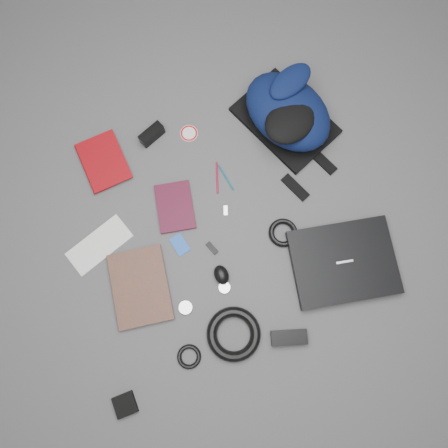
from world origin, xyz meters
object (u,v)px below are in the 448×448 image
object	(u,v)px
textbook_red	(84,170)
comic_book	(113,293)
laptop	(343,262)
compact_camera	(152,134)
backpack	(288,112)
power_brick	(289,338)
pouch	(125,405)
dvd_case	(175,207)
mouse	(221,275)

from	to	relation	value
textbook_red	comic_book	size ratio (longest dim) A/B	0.78
laptop	compact_camera	world-z (taller)	compact_camera
textbook_red	compact_camera	world-z (taller)	compact_camera
backpack	comic_book	xyz separation A→B (m)	(-0.89, -0.42, -0.08)
comic_book	power_brick	size ratio (longest dim) A/B	2.20
compact_camera	comic_book	bearing A→B (deg)	-144.35
comic_book	pouch	size ratio (longest dim) A/B	3.77
comic_book	compact_camera	world-z (taller)	compact_camera
backpack	textbook_red	xyz separation A→B (m)	(-0.84, 0.10, -0.08)
dvd_case	mouse	world-z (taller)	mouse
laptop	pouch	size ratio (longest dim) A/B	5.06
compact_camera	pouch	distance (m)	1.04
laptop	mouse	size ratio (longest dim) A/B	5.13
textbook_red	laptop	bearing A→B (deg)	-45.00
pouch	laptop	bearing A→B (deg)	10.94
textbook_red	compact_camera	distance (m)	0.31
comic_book	dvd_case	size ratio (longest dim) A/B	1.47
laptop	compact_camera	size ratio (longest dim) A/B	3.66
laptop	dvd_case	xyz separation A→B (m)	(-0.53, 0.45, -0.01)
compact_camera	dvd_case	bearing A→B (deg)	-114.49
comic_book	laptop	bearing A→B (deg)	-5.03
pouch	backpack	bearing A→B (deg)	39.81
laptop	pouch	distance (m)	0.97
laptop	dvd_case	world-z (taller)	laptop
compact_camera	pouch	size ratio (longest dim) A/B	1.38
power_brick	comic_book	bearing A→B (deg)	162.77
backpack	mouse	world-z (taller)	backpack
laptop	textbook_red	distance (m)	1.09
laptop	power_brick	distance (m)	0.35
backpack	dvd_case	xyz separation A→B (m)	(-0.55, -0.18, -0.08)
dvd_case	compact_camera	xyz separation A→B (m)	(0.02, 0.31, 0.02)
backpack	pouch	distance (m)	1.27
laptop	backpack	bearing A→B (deg)	99.43
backpack	laptop	bearing A→B (deg)	-114.33
laptop	power_brick	world-z (taller)	laptop
textbook_red	mouse	distance (m)	0.70
power_brick	mouse	bearing A→B (deg)	133.92
comic_book	pouch	bearing A→B (deg)	-93.09
comic_book	compact_camera	size ratio (longest dim) A/B	2.73
dvd_case	compact_camera	size ratio (longest dim) A/B	1.86
dvd_case	laptop	bearing A→B (deg)	-28.75
compact_camera	pouch	bearing A→B (deg)	-136.36
power_brick	compact_camera	bearing A→B (deg)	120.37
dvd_case	mouse	size ratio (longest dim) A/B	2.61
laptop	dvd_case	size ratio (longest dim) A/B	1.97
backpack	power_brick	distance (m)	0.88
laptop	mouse	distance (m)	0.47
dvd_case	backpack	bearing A→B (deg)	29.64
dvd_case	pouch	world-z (taller)	pouch
textbook_red	power_brick	size ratio (longest dim) A/B	1.71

